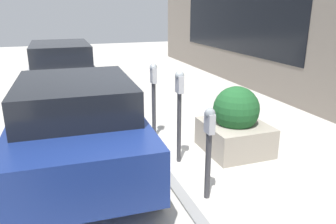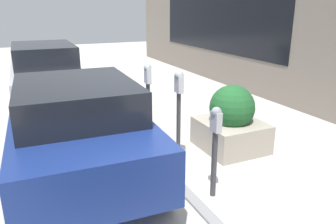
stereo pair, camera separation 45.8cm
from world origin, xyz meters
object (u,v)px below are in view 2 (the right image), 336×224
at_px(parking_meter_nearest, 215,140).
at_px(parking_meter_second, 179,102).
at_px(planter_box, 231,122).
at_px(parked_car_rear, 45,71).
at_px(parking_meter_middle, 148,91).
at_px(parked_car_middle, 77,127).

height_order(parking_meter_nearest, parking_meter_second, parking_meter_second).
bearing_deg(planter_box, parking_meter_nearest, 137.27).
bearing_deg(parking_meter_second, parked_car_rear, 18.03).
bearing_deg(parking_meter_second, parking_meter_middle, 2.99).
height_order(parking_meter_nearest, parked_car_rear, parked_car_rear).
xyz_separation_m(parking_meter_second, planter_box, (0.08, -1.14, -0.56)).
bearing_deg(parked_car_rear, planter_box, -150.39).
xyz_separation_m(planter_box, parked_car_rear, (5.05, 2.81, 0.33)).
height_order(parking_meter_middle, parked_car_rear, parked_car_rear).
xyz_separation_m(parking_meter_nearest, parked_car_middle, (1.34, 1.60, -0.02)).
relative_size(parking_meter_nearest, parked_car_rear, 0.28).
bearing_deg(parking_meter_nearest, planter_box, -42.73).
xyz_separation_m(parking_meter_second, parked_car_rear, (5.13, 1.67, -0.23)).
relative_size(parking_meter_second, planter_box, 1.30).
bearing_deg(parked_car_rear, parked_car_middle, -179.11).
distance_m(parking_meter_nearest, parked_car_rear, 6.53).
distance_m(parking_meter_second, parked_car_rear, 5.40).
bearing_deg(parked_car_middle, planter_box, -89.16).
bearing_deg(parking_meter_nearest, parking_meter_second, -1.85).
xyz_separation_m(parking_meter_second, parked_car_middle, (0.14, 1.64, -0.24)).
distance_m(planter_box, parked_car_middle, 2.80).
bearing_deg(parking_meter_nearest, parked_car_middle, 50.18).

